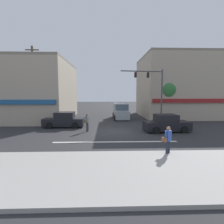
% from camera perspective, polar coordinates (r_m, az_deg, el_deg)
% --- Properties ---
extents(ground_plane, '(120.00, 120.00, 0.00)m').
position_cam_1_polar(ground_plane, '(16.20, 0.49, -6.38)').
color(ground_plane, '#2B2B2D').
extents(lane_marking_stripe, '(9.00, 0.24, 0.01)m').
position_cam_1_polar(lane_marking_stripe, '(12.81, 1.14, -9.71)').
color(lane_marking_stripe, silver).
rests_on(lane_marking_stripe, ground).
extents(sidewalk_curb, '(40.00, 5.00, 0.16)m').
position_cam_1_polar(sidewalk_curb, '(8.09, 3.08, -18.81)').
color(sidewalk_curb, '#9E9993').
rests_on(sidewalk_curb, ground).
extents(building_left_block, '(11.36, 11.60, 7.76)m').
position_cam_1_polar(building_left_block, '(26.57, -25.76, 6.28)').
color(building_left_block, tan).
rests_on(building_left_block, ground).
extents(building_right_corner, '(10.71, 10.51, 9.03)m').
position_cam_1_polar(building_right_corner, '(28.88, 20.36, 7.69)').
color(building_right_corner, tan).
rests_on(building_right_corner, ground).
extents(street_tree, '(3.31, 3.31, 5.60)m').
position_cam_1_polar(street_tree, '(24.30, 17.04, 6.79)').
color(street_tree, '#4C3823').
rests_on(street_tree, ground).
extents(utility_pole_near_left, '(1.40, 0.22, 8.40)m').
position_cam_1_polar(utility_pole_near_left, '(20.46, -24.20, 7.94)').
color(utility_pole_near_left, brown).
rests_on(utility_pole_near_left, ground).
extents(utility_pole_far_right, '(1.40, 0.22, 8.00)m').
position_cam_1_polar(utility_pole_far_right, '(23.96, 18.47, 7.31)').
color(utility_pole_far_right, brown).
rests_on(utility_pole_far_right, ground).
extents(traffic_light_mast, '(4.86, 0.74, 6.20)m').
position_cam_1_polar(traffic_light_mast, '(20.44, 13.47, 7.80)').
color(traffic_light_mast, '#47474C').
rests_on(traffic_light_mast, ground).
extents(sedan_crossing_leftbound, '(4.12, 1.92, 1.58)m').
position_cam_1_polar(sedan_crossing_leftbound, '(18.88, -15.37, -2.63)').
color(sedan_crossing_leftbound, black).
rests_on(sedan_crossing_leftbound, ground).
extents(sedan_approaching_near, '(4.21, 2.10, 1.58)m').
position_cam_1_polar(sedan_approaching_near, '(16.85, 17.36, -3.71)').
color(sedan_approaching_near, black).
rests_on(sedan_approaching_near, ground).
extents(van_waiting_far, '(2.17, 4.67, 2.11)m').
position_cam_1_polar(van_waiting_far, '(24.43, 2.87, 0.19)').
color(van_waiting_far, '#999EA3').
rests_on(van_waiting_far, ground).
extents(pedestrian_foreground_with_bag, '(0.64, 0.52, 1.67)m').
position_cam_1_polar(pedestrian_foreground_with_bag, '(10.28, 17.76, -8.49)').
color(pedestrian_foreground_with_bag, '#232838').
rests_on(pedestrian_foreground_with_bag, ground).
extents(pedestrian_mid_crossing, '(0.48, 0.66, 1.67)m').
position_cam_1_polar(pedestrian_mid_crossing, '(16.20, -8.13, -3.01)').
color(pedestrian_mid_crossing, '#333338').
rests_on(pedestrian_mid_crossing, ground).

